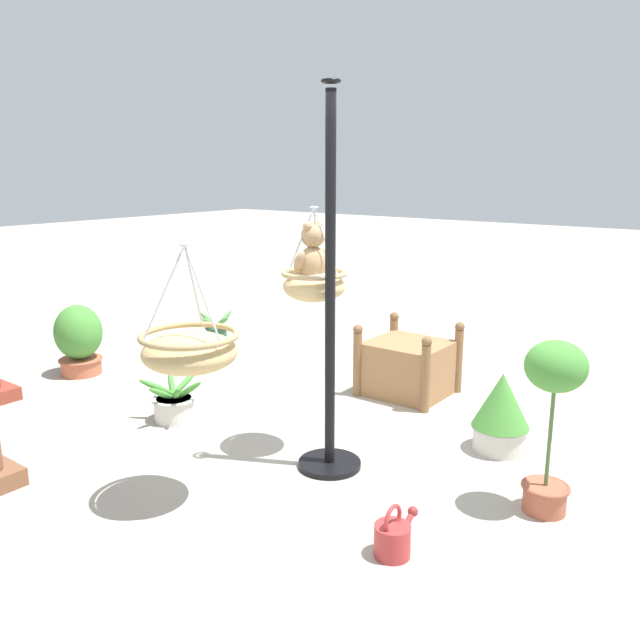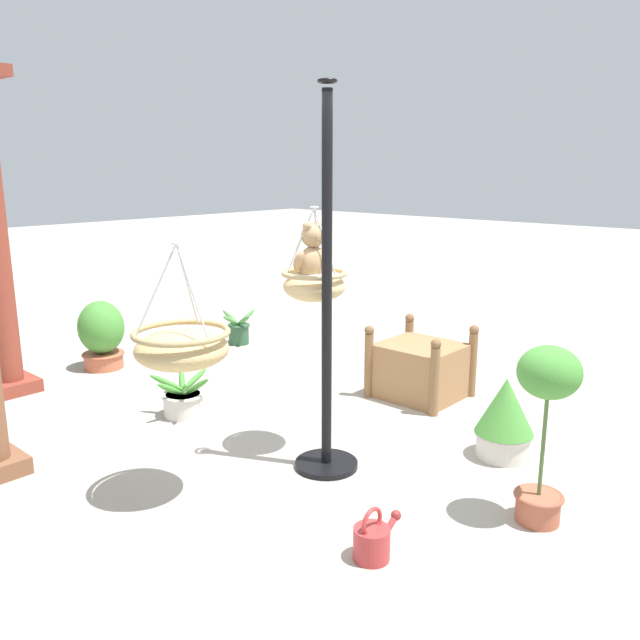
{
  "view_description": "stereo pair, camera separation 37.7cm",
  "coord_description": "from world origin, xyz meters",
  "px_view_note": "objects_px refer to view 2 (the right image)",
  "views": [
    {
      "loc": [
        -3.55,
        -2.66,
        2.05
      ],
      "look_at": [
        -0.01,
        0.03,
        1.0
      ],
      "focal_mm": 36.32,
      "sensor_mm": 36.0,
      "label": 1
    },
    {
      "loc": [
        -3.31,
        -2.95,
        2.05
      ],
      "look_at": [
        -0.01,
        0.03,
        1.0
      ],
      "focal_mm": 36.32,
      "sensor_mm": 36.0,
      "label": 2
    }
  ],
  "objects_px": {
    "potted_plant_conical_shrub": "(239,330)",
    "watering_can": "(373,541)",
    "hanging_basket_with_teddy": "(314,284)",
    "potted_plant_tall_leafy": "(505,418)",
    "potted_plant_fern_front": "(183,400)",
    "teddy_bear": "(312,256)",
    "wooden_planter_box": "(420,368)",
    "display_pole_central": "(327,355)",
    "hanging_basket_left_high": "(182,347)",
    "potted_plant_small_succulent": "(546,411)",
    "potted_plant_flowering_red": "(102,334)"
  },
  "relations": [
    {
      "from": "hanging_basket_with_teddy",
      "to": "potted_plant_tall_leafy",
      "type": "height_order",
      "value": "hanging_basket_with_teddy"
    },
    {
      "from": "potted_plant_flowering_red",
      "to": "watering_can",
      "type": "height_order",
      "value": "potted_plant_flowering_red"
    },
    {
      "from": "potted_plant_fern_front",
      "to": "potted_plant_tall_leafy",
      "type": "xyz_separation_m",
      "value": [
        1.07,
        -2.38,
        0.16
      ]
    },
    {
      "from": "potted_plant_fern_front",
      "to": "potted_plant_conical_shrub",
      "type": "height_order",
      "value": "potted_plant_conical_shrub"
    },
    {
      "from": "hanging_basket_left_high",
      "to": "potted_plant_tall_leafy",
      "type": "height_order",
      "value": "hanging_basket_left_high"
    },
    {
      "from": "potted_plant_fern_front",
      "to": "potted_plant_small_succulent",
      "type": "xyz_separation_m",
      "value": [
        0.4,
        -2.94,
        0.56
      ]
    },
    {
      "from": "potted_plant_flowering_red",
      "to": "potted_plant_tall_leafy",
      "type": "distance_m",
      "value": 4.17
    },
    {
      "from": "potted_plant_flowering_red",
      "to": "potted_plant_conical_shrub",
      "type": "bearing_deg",
      "value": -11.71
    },
    {
      "from": "wooden_planter_box",
      "to": "watering_can",
      "type": "xyz_separation_m",
      "value": [
        -2.29,
        -1.22,
        -0.17
      ]
    },
    {
      "from": "hanging_basket_with_teddy",
      "to": "teddy_bear",
      "type": "xyz_separation_m",
      "value": [
        0.0,
        0.02,
        0.19
      ]
    },
    {
      "from": "potted_plant_flowering_red",
      "to": "potted_plant_conical_shrub",
      "type": "relative_size",
      "value": 1.38
    },
    {
      "from": "potted_plant_tall_leafy",
      "to": "watering_can",
      "type": "relative_size",
      "value": 1.71
    },
    {
      "from": "hanging_basket_left_high",
      "to": "potted_plant_flowering_red",
      "type": "xyz_separation_m",
      "value": [
        1.06,
        2.88,
        -0.63
      ]
    },
    {
      "from": "wooden_planter_box",
      "to": "potted_plant_fern_front",
      "type": "bearing_deg",
      "value": 144.92
    },
    {
      "from": "wooden_planter_box",
      "to": "display_pole_central",
      "type": "bearing_deg",
      "value": -169.05
    },
    {
      "from": "display_pole_central",
      "to": "potted_plant_small_succulent",
      "type": "distance_m",
      "value": 1.44
    },
    {
      "from": "teddy_bear",
      "to": "wooden_planter_box",
      "type": "relative_size",
      "value": 0.55
    },
    {
      "from": "potted_plant_tall_leafy",
      "to": "hanging_basket_with_teddy",
      "type": "bearing_deg",
      "value": 127.3
    },
    {
      "from": "teddy_bear",
      "to": "potted_plant_conical_shrub",
      "type": "xyz_separation_m",
      "value": [
        1.57,
        2.65,
        -1.28
      ]
    },
    {
      "from": "display_pole_central",
      "to": "potted_plant_tall_leafy",
      "type": "bearing_deg",
      "value": -40.58
    },
    {
      "from": "teddy_bear",
      "to": "potted_plant_conical_shrub",
      "type": "distance_m",
      "value": 3.34
    },
    {
      "from": "teddy_bear",
      "to": "wooden_planter_box",
      "type": "bearing_deg",
      "value": 1.79
    },
    {
      "from": "potted_plant_flowering_red",
      "to": "potted_plant_small_succulent",
      "type": "bearing_deg",
      "value": -88.08
    },
    {
      "from": "potted_plant_small_succulent",
      "to": "potted_plant_fern_front",
      "type": "bearing_deg",
      "value": 97.68
    },
    {
      "from": "potted_plant_small_succulent",
      "to": "watering_can",
      "type": "bearing_deg",
      "value": 152.45
    },
    {
      "from": "hanging_basket_left_high",
      "to": "wooden_planter_box",
      "type": "height_order",
      "value": "hanging_basket_left_high"
    },
    {
      "from": "display_pole_central",
      "to": "potted_plant_fern_front",
      "type": "height_order",
      "value": "display_pole_central"
    },
    {
      "from": "teddy_bear",
      "to": "potted_plant_small_succulent",
      "type": "bearing_deg",
      "value": -84.6
    },
    {
      "from": "potted_plant_fern_front",
      "to": "hanging_basket_with_teddy",
      "type": "bearing_deg",
      "value": -79.53
    },
    {
      "from": "hanging_basket_with_teddy",
      "to": "teddy_bear",
      "type": "relative_size",
      "value": 1.52
    },
    {
      "from": "hanging_basket_left_high",
      "to": "potted_plant_tall_leafy",
      "type": "relative_size",
      "value": 1.28
    },
    {
      "from": "hanging_basket_left_high",
      "to": "potted_plant_small_succulent",
      "type": "bearing_deg",
      "value": -55.5
    },
    {
      "from": "wooden_planter_box",
      "to": "potted_plant_small_succulent",
      "type": "bearing_deg",
      "value": -127.9
    },
    {
      "from": "hanging_basket_with_teddy",
      "to": "hanging_basket_left_high",
      "type": "height_order",
      "value": "hanging_basket_with_teddy"
    },
    {
      "from": "hanging_basket_with_teddy",
      "to": "potted_plant_small_succulent",
      "type": "relative_size",
      "value": 0.61
    },
    {
      "from": "hanging_basket_with_teddy",
      "to": "potted_plant_tall_leafy",
      "type": "bearing_deg",
      "value": -52.7
    },
    {
      "from": "hanging_basket_with_teddy",
      "to": "watering_can",
      "type": "distance_m",
      "value": 1.81
    },
    {
      "from": "potted_plant_conical_shrub",
      "to": "watering_can",
      "type": "xyz_separation_m",
      "value": [
        -2.37,
        -3.83,
        -0.06
      ]
    },
    {
      "from": "wooden_planter_box",
      "to": "potted_plant_conical_shrub",
      "type": "relative_size",
      "value": 1.52
    },
    {
      "from": "teddy_bear",
      "to": "watering_can",
      "type": "bearing_deg",
      "value": -124.07
    },
    {
      "from": "hanging_basket_with_teddy",
      "to": "watering_can",
      "type": "relative_size",
      "value": 1.88
    },
    {
      "from": "hanging_basket_with_teddy",
      "to": "potted_plant_conical_shrub",
      "type": "distance_m",
      "value": 3.29
    },
    {
      "from": "potted_plant_small_succulent",
      "to": "watering_can",
      "type": "distance_m",
      "value": 1.23
    },
    {
      "from": "teddy_bear",
      "to": "potted_plant_small_succulent",
      "type": "xyz_separation_m",
      "value": [
        0.16,
        -1.67,
        -0.75
      ]
    },
    {
      "from": "watering_can",
      "to": "teddy_bear",
      "type": "bearing_deg",
      "value": 55.93
    },
    {
      "from": "hanging_basket_left_high",
      "to": "wooden_planter_box",
      "type": "relative_size",
      "value": 0.97
    },
    {
      "from": "potted_plant_flowering_red",
      "to": "display_pole_central",
      "type": "bearing_deg",
      "value": -92.68
    },
    {
      "from": "hanging_basket_with_teddy",
      "to": "watering_can",
      "type": "xyz_separation_m",
      "value": [
        -0.8,
        -1.15,
        -1.15
      ]
    },
    {
      "from": "hanging_basket_with_teddy",
      "to": "teddy_bear",
      "type": "bearing_deg",
      "value": 90.0
    },
    {
      "from": "teddy_bear",
      "to": "watering_can",
      "type": "height_order",
      "value": "teddy_bear"
    }
  ]
}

